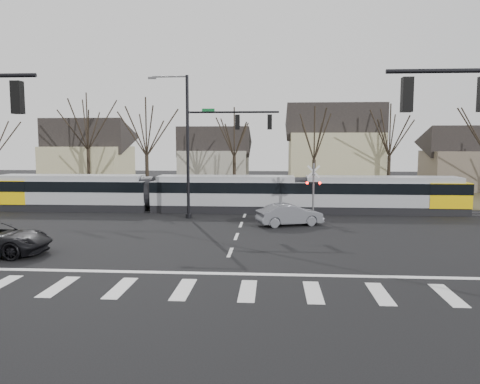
{
  "coord_description": "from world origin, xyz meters",
  "views": [
    {
      "loc": [
        2.09,
        -20.76,
        5.44
      ],
      "look_at": [
        0.0,
        9.0,
        2.3
      ],
      "focal_mm": 35.0,
      "sensor_mm": 36.0,
      "label": 1
    }
  ],
  "objects": [
    {
      "name": "signal_pole_far",
      "position": [
        -2.41,
        12.5,
        5.7
      ],
      "size": [
        9.28,
        0.44,
        10.2
      ],
      "color": "black",
      "rests_on": "ground"
    },
    {
      "name": "stop_line",
      "position": [
        0.0,
        -1.8,
        0.01
      ],
      "size": [
        28.0,
        0.35,
        0.01
      ],
      "primitive_type": "cube",
      "color": "silver",
      "rests_on": "ground"
    },
    {
      "name": "rail_pair",
      "position": [
        0.0,
        15.8,
        0.03
      ],
      "size": [
        90.0,
        1.52,
        0.06
      ],
      "color": "#59595E",
      "rests_on": "ground"
    },
    {
      "name": "house_d",
      "position": [
        24.0,
        35.0,
        3.97
      ],
      "size": [
        8.64,
        7.56,
        7.65
      ],
      "color": "brown",
      "rests_on": "ground"
    },
    {
      "name": "tram",
      "position": [
        -1.77,
        16.0,
        1.55
      ],
      "size": [
        37.48,
        2.78,
        2.84
      ],
      "color": "gray",
      "rests_on": "ground"
    },
    {
      "name": "crosswalk",
      "position": [
        0.0,
        -4.0,
        0.01
      ],
      "size": [
        27.0,
        2.6,
        0.01
      ],
      "color": "silver",
      "rests_on": "ground"
    },
    {
      "name": "lane_dashes",
      "position": [
        0.0,
        16.0,
        0.01
      ],
      "size": [
        0.18,
        30.0,
        0.01
      ],
      "color": "silver",
      "rests_on": "ground"
    },
    {
      "name": "rail_crossing_signal",
      "position": [
        5.0,
        12.79,
        1.89
      ],
      "size": [
        1.08,
        0.36,
        4.0
      ],
      "color": "#59595B",
      "rests_on": "ground"
    },
    {
      "name": "tree_row",
      "position": [
        2.0,
        26.0,
        5.0
      ],
      "size": [
        59.2,
        7.2,
        10.0
      ],
      "color": "black",
      "rests_on": "ground"
    },
    {
      "name": "sedan",
      "position": [
        3.23,
        9.96,
        0.72
      ],
      "size": [
        4.35,
        5.34,
        1.44
      ],
      "primitive_type": "imported",
      "rotation": [
        0.0,
        0.0,
        1.92
      ],
      "color": "#595B61",
      "rests_on": "ground"
    },
    {
      "name": "house_c",
      "position": [
        9.0,
        33.0,
        5.23
      ],
      "size": [
        10.8,
        8.64,
        10.1
      ],
      "color": "tan",
      "rests_on": "ground"
    },
    {
      "name": "house_b",
      "position": [
        -5.0,
        36.0,
        3.97
      ],
      "size": [
        8.64,
        7.56,
        7.65
      ],
      "color": "gray",
      "rests_on": "ground"
    },
    {
      "name": "ground",
      "position": [
        0.0,
        0.0,
        0.0
      ],
      "size": [
        140.0,
        140.0,
        0.0
      ],
      "primitive_type": "plane",
      "color": "black"
    },
    {
      "name": "grass_verge",
      "position": [
        0.0,
        32.0,
        0.01
      ],
      "size": [
        140.0,
        28.0,
        0.01
      ],
      "primitive_type": "cube",
      "color": "#38331E",
      "rests_on": "ground"
    },
    {
      "name": "house_a",
      "position": [
        -20.0,
        34.0,
        4.46
      ],
      "size": [
        9.72,
        8.64,
        8.6
      ],
      "color": "tan",
      "rests_on": "ground"
    }
  ]
}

